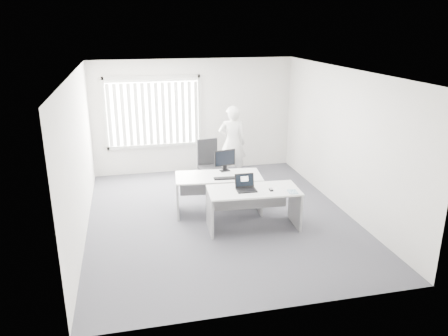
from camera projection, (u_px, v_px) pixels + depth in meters
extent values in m
plane|color=#56565E|center=(220.00, 217.00, 8.54)|extent=(6.00, 6.00, 0.00)
cube|color=silver|center=(194.00, 116.00, 10.87)|extent=(5.00, 0.02, 2.80)
cube|color=silver|center=(272.00, 213.00, 5.32)|extent=(5.00, 0.02, 2.80)
cube|color=silver|center=(79.00, 157.00, 7.57)|extent=(0.02, 6.00, 2.80)
cube|color=silver|center=(343.00, 140.00, 8.62)|extent=(0.02, 6.00, 2.80)
cube|color=white|center=(219.00, 71.00, 7.65)|extent=(5.00, 6.00, 0.02)
cube|color=beige|center=(153.00, 112.00, 10.57)|extent=(2.32, 0.06, 1.76)
cube|color=white|center=(254.00, 190.00, 7.87)|extent=(1.69, 0.86, 0.03)
cube|color=#959497|center=(210.00, 212.00, 7.86)|extent=(0.08, 0.71, 0.72)
cube|color=#959497|center=(295.00, 206.00, 8.12)|extent=(0.08, 0.71, 0.72)
cube|color=white|center=(218.00, 176.00, 8.56)|extent=(1.74, 0.95, 0.03)
cube|color=#959497|center=(177.00, 196.00, 8.59)|extent=(0.11, 0.72, 0.73)
cube|color=#959497|center=(259.00, 192.00, 8.78)|extent=(0.11, 0.72, 0.73)
cylinder|color=black|center=(211.00, 187.00, 9.99)|extent=(0.71, 0.71, 0.09)
cylinder|color=black|center=(211.00, 178.00, 9.92)|extent=(0.07, 0.07, 0.49)
cube|color=black|center=(210.00, 168.00, 9.84)|extent=(0.55, 0.55, 0.07)
cube|color=black|center=(207.00, 151.00, 9.94)|extent=(0.47, 0.12, 0.58)
imported|color=white|center=(232.00, 143.00, 10.37)|extent=(0.73, 0.56, 1.80)
cube|color=white|center=(271.00, 191.00, 7.82)|extent=(0.35, 0.30, 0.00)
cube|color=white|center=(293.00, 192.00, 7.75)|extent=(0.17, 0.23, 0.01)
cube|color=black|center=(225.00, 178.00, 8.38)|extent=(0.45, 0.19, 0.02)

